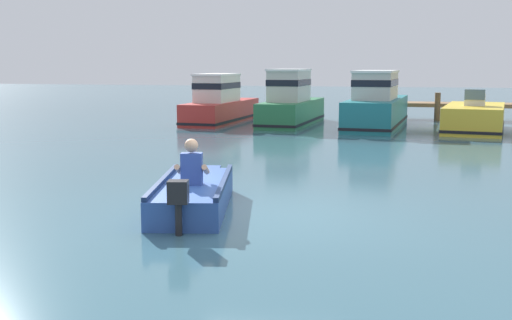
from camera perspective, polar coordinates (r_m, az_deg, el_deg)
ground_plane at (r=10.31m, az=0.52°, el=-4.77°), size 120.00×120.00×0.00m
rowboat_with_person at (r=10.66m, az=-5.57°, el=-2.98°), size 1.72×3.71×1.19m
moored_boat_red at (r=26.40m, az=-3.22°, el=4.98°), size 1.87×5.82×2.00m
moored_boat_green at (r=25.38m, az=3.15°, el=5.00°), size 1.92×5.51×2.20m
moored_boat_teal at (r=24.68m, az=10.71°, el=4.77°), size 2.27×6.52×2.15m
moored_boat_yellow at (r=24.22m, az=18.92°, el=3.52°), size 2.62×4.91×1.51m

